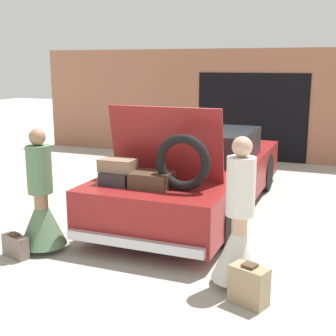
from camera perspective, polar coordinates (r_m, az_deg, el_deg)
ground_plane at (r=8.14m, az=3.57°, el=-4.78°), size 40.00×40.00×0.00m
garage_wall_back at (r=12.13m, az=10.26°, el=7.52°), size 12.00×0.14×2.80m
car at (r=7.98m, az=3.62°, el=-0.63°), size 1.97×5.09×1.87m
person_left at (r=6.37m, az=-15.16°, el=-4.75°), size 0.62×0.62×1.63m
person_right at (r=5.25m, az=8.66°, el=-7.93°), size 0.60×0.60×1.69m
suitcase_beside_left_person at (r=6.38m, az=-18.10°, el=-9.03°), size 0.42×0.25×0.32m
suitcase_beside_right_person at (r=5.02m, az=9.84°, el=-13.91°), size 0.44×0.34×0.44m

